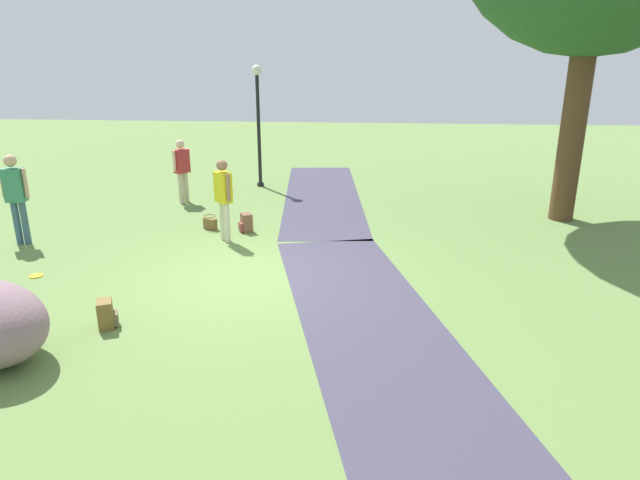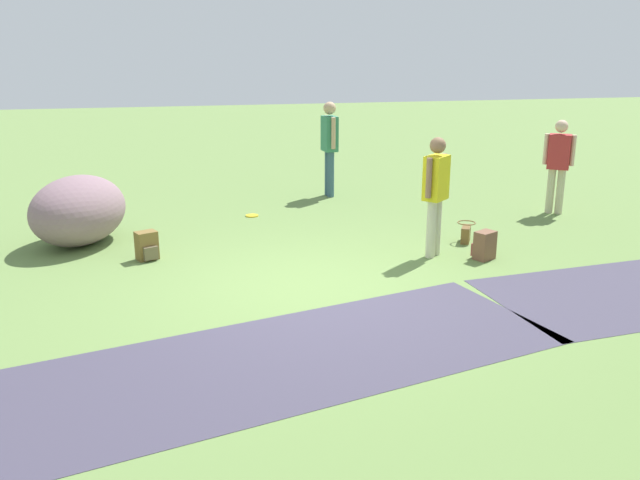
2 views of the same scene
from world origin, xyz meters
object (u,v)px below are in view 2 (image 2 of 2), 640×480
at_px(lawn_boulder, 78,210).
at_px(spare_backpack_on_lawn, 484,246).
at_px(frisbee_on_grass, 252,216).
at_px(backpack_by_boulder, 147,246).
at_px(woman_with_handbag, 436,188).
at_px(handbag_on_grass, 466,233).
at_px(passerby_on_path, 558,160).
at_px(man_near_boulder, 330,142).

height_order(lawn_boulder, spare_backpack_on_lawn, lawn_boulder).
bearing_deg(frisbee_on_grass, backpack_by_boulder, 50.93).
distance_m(woman_with_handbag, handbag_on_grass, 1.23).
bearing_deg(woman_with_handbag, lawn_boulder, -18.60).
height_order(woman_with_handbag, frisbee_on_grass, woman_with_handbag).
xyz_separation_m(woman_with_handbag, spare_backpack_on_lawn, (-0.64, 0.29, -0.78)).
xyz_separation_m(woman_with_handbag, backpack_by_boulder, (3.94, -0.67, -0.78)).
distance_m(backpack_by_boulder, spare_backpack_on_lawn, 4.68).
xyz_separation_m(passerby_on_path, frisbee_on_grass, (5.21, -0.89, -0.93)).
relative_size(passerby_on_path, spare_backpack_on_lawn, 4.07).
bearing_deg(handbag_on_grass, woman_with_handbag, 36.17).
bearing_deg(spare_backpack_on_lawn, man_near_boulder, -74.08).
relative_size(woman_with_handbag, backpack_by_boulder, 4.19).
bearing_deg(handbag_on_grass, frisbee_on_grass, -36.72).
bearing_deg(woman_with_handbag, handbag_on_grass, -143.83).
bearing_deg(woman_with_handbag, man_near_boulder, -81.68).
distance_m(lawn_boulder, passerby_on_path, 7.91).
distance_m(handbag_on_grass, frisbee_on_grass, 3.72).
relative_size(man_near_boulder, backpack_by_boulder, 4.52).
relative_size(man_near_boulder, spare_backpack_on_lawn, 4.52).
bearing_deg(passerby_on_path, lawn_boulder, 1.47).
distance_m(handbag_on_grass, spare_backpack_on_lawn, 0.83).
xyz_separation_m(lawn_boulder, woman_with_handbag, (-4.93, 1.66, 0.46)).
height_order(handbag_on_grass, backpack_by_boulder, backpack_by_boulder).
xyz_separation_m(man_near_boulder, backpack_by_boulder, (3.35, 3.34, -0.87)).
distance_m(passerby_on_path, handbag_on_grass, 2.72).
distance_m(lawn_boulder, handbag_on_grass, 5.79).
relative_size(spare_backpack_on_lawn, frisbee_on_grass, 1.81).
bearing_deg(handbag_on_grass, backpack_by_boulder, -1.63).
height_order(man_near_boulder, frisbee_on_grass, man_near_boulder).
relative_size(woman_with_handbag, handbag_on_grass, 4.54).
height_order(lawn_boulder, woman_with_handbag, woman_with_handbag).
relative_size(backpack_by_boulder, spare_backpack_on_lawn, 1.00).
bearing_deg(frisbee_on_grass, woman_with_handbag, 129.14).
bearing_deg(passerby_on_path, woman_with_handbag, 32.14).
xyz_separation_m(handbag_on_grass, backpack_by_boulder, (4.67, -0.13, 0.05)).
xyz_separation_m(woman_with_handbag, frisbee_on_grass, (2.24, -2.76, -0.96)).
height_order(lawn_boulder, handbag_on_grass, lawn_boulder).
distance_m(man_near_boulder, handbag_on_grass, 3.83).
height_order(passerby_on_path, spare_backpack_on_lawn, passerby_on_path).
xyz_separation_m(passerby_on_path, handbag_on_grass, (2.23, 1.33, -0.80)).
bearing_deg(backpack_by_boulder, woman_with_handbag, 170.35).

